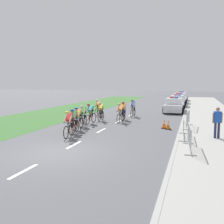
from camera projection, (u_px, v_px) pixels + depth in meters
ground_plane at (59, 153)px, 11.31m from camera, size 160.00×160.00×0.00m
sidewalk_slab at (211, 117)px, 22.41m from camera, size 4.73×60.00×0.12m
kerb_edge at (184, 116)px, 23.09m from camera, size 0.16×60.00×0.13m
grass_verge at (62, 112)px, 26.81m from camera, size 7.00×60.00×0.01m
lane_markings_centre at (101, 130)px, 16.56m from camera, size 0.14×17.60×0.01m
cyclist_lead at (69, 123)px, 14.49m from camera, size 0.44×1.72×1.56m
cyclist_second at (74, 121)px, 15.51m from camera, size 0.45×1.72×1.56m
cyclist_third at (78, 118)px, 16.63m from camera, size 0.42×1.72×1.56m
cyclist_fourth at (83, 116)px, 17.93m from camera, size 0.45×1.72×1.56m
cyclist_fifth at (90, 113)px, 19.30m from camera, size 0.45×1.72×1.56m
cyclist_sixth at (101, 111)px, 20.61m from camera, size 0.44×1.72×1.56m
cyclist_seventh at (121, 112)px, 19.84m from camera, size 0.44×1.72×1.56m
cyclist_eighth at (124, 110)px, 21.15m from camera, size 0.45×1.72×1.56m
cyclist_ninth at (98, 107)px, 23.87m from camera, size 0.42×1.72×1.56m
cyclist_tenth at (133, 108)px, 23.17m from camera, size 0.42×1.72×1.56m
police_car_nearest at (174, 106)px, 26.47m from camera, size 2.02×4.41×1.59m
police_car_second at (177, 102)px, 32.05m from camera, size 2.06×4.43×1.59m
police_car_third at (179, 99)px, 36.50m from camera, size 2.18×4.49×1.59m
police_car_furthest at (181, 97)px, 42.21m from camera, size 2.01×4.40×1.59m
crowd_barrier_front at (189, 138)px, 11.45m from camera, size 0.65×2.32×1.07m
crowd_barrier_middle at (184, 128)px, 13.92m from camera, size 0.59×2.32×1.07m
crowd_barrier_rear at (188, 119)px, 17.02m from camera, size 0.63×2.32×1.07m
traffic_cone_near at (164, 124)px, 17.27m from camera, size 0.36×0.36×0.64m
traffic_cone_mid at (168, 125)px, 16.95m from camera, size 0.36×0.36×0.64m
spectator_closest at (217, 120)px, 13.67m from camera, size 0.53×0.29×1.68m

